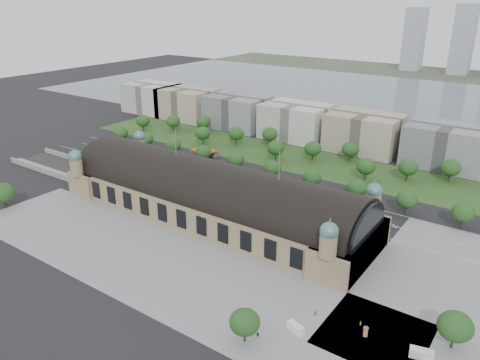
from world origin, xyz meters
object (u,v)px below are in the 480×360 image
Objects in this scene: van_east at (420,354)px; bus_mid at (281,199)px; traffic_car_6 at (392,226)px; traffic_car_2 at (190,170)px; traffic_car_4 at (252,195)px; parked_car_3 at (178,178)px; parked_car_4 at (168,179)px; advertising_column at (366,332)px; traffic_car_0 at (104,150)px; bus_west at (221,187)px; traffic_car_1 at (141,154)px; parked_car_1 at (154,173)px; parked_car_2 at (137,169)px; pedestrian_5 at (361,323)px; traffic_car_3 at (218,175)px; parked_car_0 at (132,165)px; pedestrian_1 at (315,313)px; parked_car_6 at (193,183)px; pedestrian_4 at (258,335)px; bus_east at (272,199)px; petrol_station at (209,152)px; parked_car_5 at (176,178)px; van_south at (295,328)px.

bus_mid is at bearing 127.14° from van_east.
traffic_car_2 is at bearing -85.05° from traffic_car_6.
parked_car_3 is (-45.86, -4.44, -0.03)m from traffic_car_4.
advertising_column is (134.87, -58.61, 0.81)m from parked_car_4.
traffic_car_0 is 135.41m from bus_mid.
traffic_car_0 is 0.41× the size of bus_west.
parked_car_1 is (30.76, -19.20, 0.01)m from traffic_car_1.
pedestrian_5 is at bearing 38.81° from parked_car_2.
bus_mid reaches higher than traffic_car_0.
bus_mid is (46.02, -9.40, 0.73)m from traffic_car_3.
traffic_car_1 reaches higher than parked_car_0.
parked_car_3 is 130.45m from pedestrian_1.
parked_car_0 reaches higher than traffic_car_3.
parked_car_6 is (39.68, 2.86, -0.02)m from parked_car_2.
pedestrian_4 reaches higher than parked_car_2.
traffic_car_0 is 0.40× the size of bus_mid.
parked_car_3 is at bearing 154.47° from advertising_column.
bus_east reaches higher than pedestrian_1.
traffic_car_1 reaches higher than traffic_car_2.
traffic_car_3 is at bearing 109.42° from parked_car_3.
traffic_car_2 is 1.20× the size of parked_car_2.
petrol_station is at bearing -103.69° from pedestrian_4.
traffic_car_6 is 57.56m from bus_east.
traffic_car_1 is 1.10× the size of traffic_car_4.
traffic_car_1 is 1.15× the size of parked_car_3.
traffic_car_2 is at bearing -88.69° from traffic_car_1.
traffic_car_3 reaches higher than traffic_car_0.
parked_car_3 is 2.75× the size of pedestrian_5.
pedestrian_4 reaches higher than traffic_car_4.
traffic_car_3 is at bearing 100.25° from parked_car_4.
traffic_car_4 is 75.59m from parked_car_2.
parked_car_1 is (-6.09, -41.71, -2.13)m from petrol_station.
traffic_car_1 is at bearing -86.31° from traffic_car_6.
petrol_station reaches higher than traffic_car_2.
traffic_car_3 is 3.08× the size of pedestrian_1.
van_east is 3.92× the size of pedestrian_4.
traffic_car_0 is 0.92× the size of parked_car_5.
pedestrian_4 is (109.15, -77.44, 0.07)m from parked_car_4.
parked_car_1 is 3.38× the size of pedestrian_4.
traffic_car_2 is at bearing 99.15° from traffic_car_3.
traffic_car_3 is 17.04m from parked_car_6.
petrol_station reaches higher than parked_car_6.
petrol_station is at bearing -125.10° from traffic_car_4.
pedestrian_1 is (118.41, -58.33, 0.03)m from parked_car_4.
parked_car_3 is 10.31m from parked_car_6.
pedestrian_4 is (95.03, -81.44, 0.22)m from parked_car_6.
pedestrian_4 is at bearing 17.50° from parked_car_4.
van_south is (142.15, -69.68, 0.53)m from parked_car_2.
advertising_column is 5.10m from pedestrian_5.
pedestrian_4 is (44.37, -88.44, -0.60)m from bus_mid.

